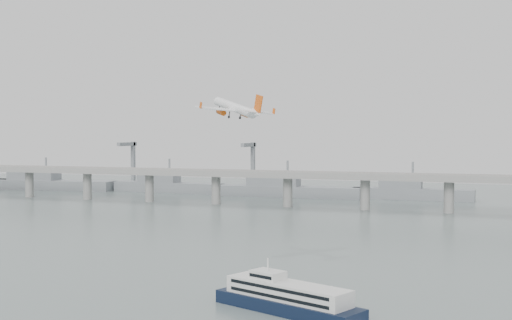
% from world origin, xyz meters
% --- Properties ---
extents(ground, '(900.00, 900.00, 0.00)m').
position_xyz_m(ground, '(0.00, 0.00, 0.00)').
color(ground, slate).
rests_on(ground, ground).
extents(bridge, '(800.00, 22.00, 23.90)m').
position_xyz_m(bridge, '(-1.15, 200.00, 17.65)').
color(bridge, gray).
rests_on(bridge, ground).
extents(distant_fleet, '(453.00, 60.90, 40.00)m').
position_xyz_m(distant_fleet, '(-155.36, 265.08, 6.22)').
color(distant_fleet, slate).
rests_on(distant_fleet, ground).
extents(ferry, '(68.51, 33.69, 13.62)m').
position_xyz_m(ferry, '(45.43, -47.30, 3.69)').
color(ferry, black).
rests_on(ferry, ground).
extents(airliner, '(36.55, 34.46, 12.37)m').
position_xyz_m(airliner, '(-13.93, 67.09, 58.66)').
color(airliner, white).
rests_on(airliner, ground).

